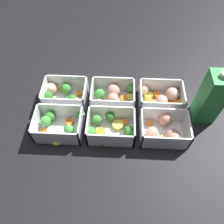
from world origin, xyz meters
TOP-DOWN VIEW (x-y plane):
  - ground_plane at (0.00, 0.00)m, footprint 4.00×4.00m
  - container_near_left at (-0.17, -0.07)m, footprint 0.16×0.13m
  - container_near_center at (0.00, -0.06)m, footprint 0.16×0.13m
  - container_near_right at (0.17, -0.06)m, footprint 0.16×0.12m
  - container_far_left at (-0.17, 0.06)m, footprint 0.15×0.13m
  - container_far_center at (0.00, 0.06)m, footprint 0.16×0.12m
  - container_far_right at (0.17, 0.06)m, footprint 0.15×0.12m
  - juice_carton at (-0.30, -0.02)m, footprint 0.07×0.07m

SIDE VIEW (x-z plane):
  - ground_plane at x=0.00m, z-range 0.00..0.00m
  - container_near_left at x=-0.17m, z-range -0.01..0.06m
  - container_far_left at x=-0.17m, z-range -0.01..0.06m
  - container_near_right at x=0.17m, z-range -0.01..0.06m
  - container_far_center at x=0.00m, z-range -0.01..0.06m
  - container_near_center at x=0.00m, z-range -0.01..0.06m
  - container_far_right at x=0.17m, z-range -0.01..0.06m
  - juice_carton at x=-0.30m, z-range -0.01..0.20m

